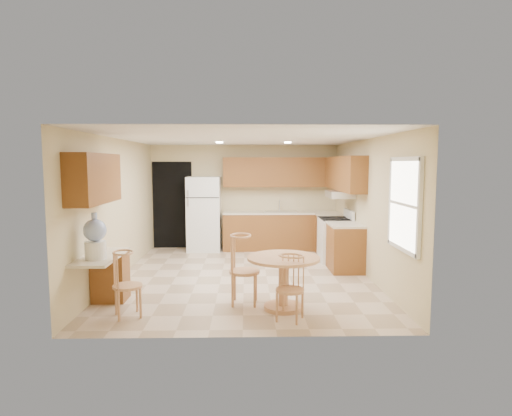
{
  "coord_description": "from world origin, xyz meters",
  "views": [
    {
      "loc": [
        0.05,
        -7.65,
        2.06
      ],
      "look_at": [
        0.23,
        0.3,
        1.23
      ],
      "focal_mm": 30.0,
      "sensor_mm": 36.0,
      "label": 1
    }
  ],
  "objects_px": {
    "chair_desk": "(126,279)",
    "stove": "(336,239)",
    "chair_table_b": "(291,283)",
    "refrigerator": "(204,214)",
    "dining_table": "(283,275)",
    "water_crock": "(95,238)",
    "chair_table_a": "(244,264)"
  },
  "relations": [
    {
      "from": "chair_desk",
      "to": "refrigerator",
      "type": "bearing_deg",
      "value": 148.81
    },
    {
      "from": "stove",
      "to": "water_crock",
      "type": "xyz_separation_m",
      "value": [
        -3.92,
        -3.08,
        0.59
      ]
    },
    {
      "from": "stove",
      "to": "chair_desk",
      "type": "xyz_separation_m",
      "value": [
        -3.47,
        -3.28,
        0.07
      ]
    },
    {
      "from": "dining_table",
      "to": "chair_desk",
      "type": "height_order",
      "value": "chair_desk"
    },
    {
      "from": "refrigerator",
      "to": "chair_table_a",
      "type": "distance_m",
      "value": 4.14
    },
    {
      "from": "dining_table",
      "to": "water_crock",
      "type": "height_order",
      "value": "water_crock"
    },
    {
      "from": "refrigerator",
      "to": "chair_table_b",
      "type": "relative_size",
      "value": 2.05
    },
    {
      "from": "water_crock",
      "to": "stove",
      "type": "bearing_deg",
      "value": 38.12
    },
    {
      "from": "chair_table_b",
      "to": "water_crock",
      "type": "height_order",
      "value": "water_crock"
    },
    {
      "from": "chair_table_b",
      "to": "chair_desk",
      "type": "height_order",
      "value": "chair_desk"
    },
    {
      "from": "refrigerator",
      "to": "stove",
      "type": "bearing_deg",
      "value": -22.99
    },
    {
      "from": "chair_table_a",
      "to": "water_crock",
      "type": "bearing_deg",
      "value": -77.87
    },
    {
      "from": "refrigerator",
      "to": "chair_table_a",
      "type": "height_order",
      "value": "refrigerator"
    },
    {
      "from": "chair_table_a",
      "to": "water_crock",
      "type": "relative_size",
      "value": 1.61
    },
    {
      "from": "dining_table",
      "to": "water_crock",
      "type": "xyz_separation_m",
      "value": [
        -2.57,
        -0.13,
        0.56
      ]
    },
    {
      "from": "stove",
      "to": "chair_table_b",
      "type": "xyz_separation_m",
      "value": [
        -1.31,
        -3.46,
        0.05
      ]
    },
    {
      "from": "stove",
      "to": "water_crock",
      "type": "relative_size",
      "value": 1.73
    },
    {
      "from": "chair_desk",
      "to": "chair_table_b",
      "type": "bearing_deg",
      "value": 61.7
    },
    {
      "from": "chair_table_a",
      "to": "chair_table_b",
      "type": "bearing_deg",
      "value": 46.42
    },
    {
      "from": "chair_desk",
      "to": "dining_table",
      "type": "bearing_deg",
      "value": 75.28
    },
    {
      "from": "refrigerator",
      "to": "stove",
      "type": "height_order",
      "value": "refrigerator"
    },
    {
      "from": "refrigerator",
      "to": "chair_table_a",
      "type": "xyz_separation_m",
      "value": [
        0.97,
        -4.02,
        -0.25
      ]
    },
    {
      "from": "chair_table_a",
      "to": "stove",
      "type": "bearing_deg",
      "value": 149.97
    },
    {
      "from": "stove",
      "to": "chair_table_a",
      "type": "relative_size",
      "value": 1.07
    },
    {
      "from": "dining_table",
      "to": "stove",
      "type": "bearing_deg",
      "value": 65.32
    },
    {
      "from": "refrigerator",
      "to": "water_crock",
      "type": "distance_m",
      "value": 4.43
    },
    {
      "from": "stove",
      "to": "chair_desk",
      "type": "relative_size",
      "value": 1.23
    },
    {
      "from": "dining_table",
      "to": "chair_table_a",
      "type": "bearing_deg",
      "value": 164.45
    },
    {
      "from": "dining_table",
      "to": "chair_table_b",
      "type": "distance_m",
      "value": 0.51
    },
    {
      "from": "refrigerator",
      "to": "water_crock",
      "type": "relative_size",
      "value": 2.76
    },
    {
      "from": "chair_desk",
      "to": "stove",
      "type": "bearing_deg",
      "value": 109.77
    },
    {
      "from": "chair_table_a",
      "to": "dining_table",
      "type": "bearing_deg",
      "value": 78.68
    }
  ]
}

